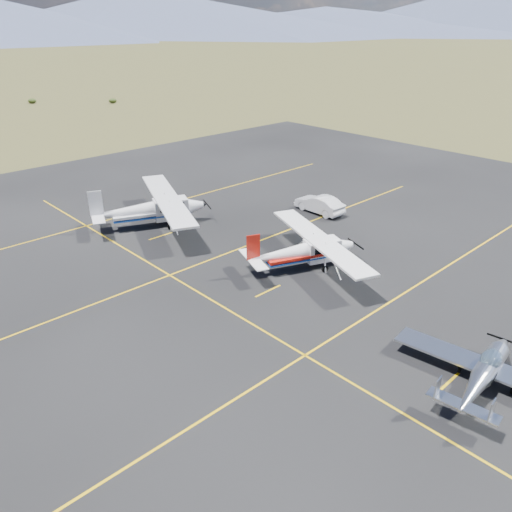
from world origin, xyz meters
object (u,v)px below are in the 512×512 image
aircraft_plain (151,208)px  sedan (319,204)px  aircraft_low_wing (485,372)px  aircraft_cessna (304,250)px

aircraft_plain → sedan: aircraft_plain is taller
aircraft_low_wing → aircraft_plain: 25.21m
aircraft_cessna → aircraft_plain: 12.83m
aircraft_cessna → aircraft_plain: (-3.03, 12.47, 0.18)m
aircraft_low_wing → sedan: size_ratio=1.92×
aircraft_cessna → sedan: 10.13m
aircraft_low_wing → aircraft_plain: aircraft_plain is taller
aircraft_low_wing → sedan: (11.25, 18.46, -0.13)m
aircraft_low_wing → aircraft_plain: (-0.12, 25.20, 0.56)m
aircraft_cessna → sedan: size_ratio=2.49×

